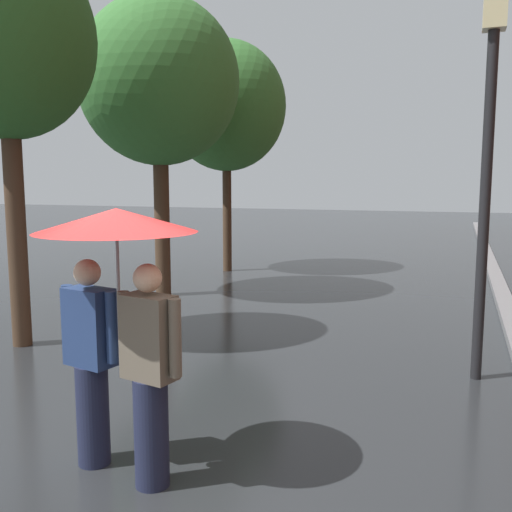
% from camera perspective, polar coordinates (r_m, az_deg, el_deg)
% --- Properties ---
extents(ground_plane, '(80.00, 80.00, 0.00)m').
position_cam_1_polar(ground_plane, '(4.77, -13.34, -21.27)').
color(ground_plane, '#26282B').
extents(kerb_strip, '(0.30, 36.00, 0.12)m').
position_cam_1_polar(kerb_strip, '(13.68, 23.06, -2.36)').
color(kerb_strip, slate).
rests_on(kerb_strip, ground).
extents(street_tree_0, '(2.32, 2.32, 5.44)m').
position_cam_1_polar(street_tree_0, '(8.57, -23.83, 19.18)').
color(street_tree_0, '#473323').
rests_on(street_tree_0, ground).
extents(street_tree_1, '(3.08, 3.08, 5.75)m').
position_cam_1_polar(street_tree_1, '(11.46, -9.72, 16.80)').
color(street_tree_1, '#473323').
rests_on(street_tree_1, ground).
extents(street_tree_2, '(2.93, 2.93, 5.67)m').
position_cam_1_polar(street_tree_2, '(14.39, -2.99, 14.75)').
color(street_tree_2, '#473323').
rests_on(street_tree_2, ground).
extents(couple_under_umbrella, '(1.21, 1.21, 2.08)m').
position_cam_1_polar(couple_under_umbrella, '(4.42, -13.70, -3.76)').
color(couple_under_umbrella, '#1E233D').
rests_on(couple_under_umbrella, ground).
extents(street_lamp_post, '(0.24, 0.24, 4.21)m').
position_cam_1_polar(street_lamp_post, '(6.85, 22.18, 8.55)').
color(street_lamp_post, black).
rests_on(street_lamp_post, ground).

